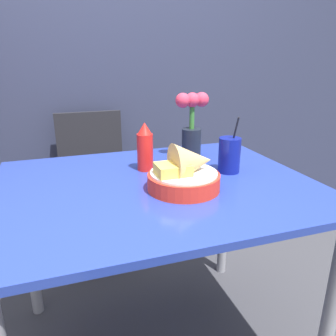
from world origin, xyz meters
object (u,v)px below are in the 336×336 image
food_basket (186,173)px  ketchup_bottle (145,147)px  drink_cup (229,156)px  flower_vase (192,124)px  chair_far_window (93,170)px

food_basket → ketchup_bottle: bearing=108.1°
food_basket → drink_cup: (0.22, 0.11, 0.01)m
ketchup_bottle → flower_vase: 0.27m
food_basket → drink_cup: drink_cup is taller
chair_far_window → drink_cup: size_ratio=3.91×
chair_far_window → flower_vase: flower_vase is taller
chair_far_window → flower_vase: (0.38, -0.65, 0.38)m
drink_cup → chair_far_window: bearing=116.2°
chair_far_window → food_basket: 1.06m
ketchup_bottle → drink_cup: drink_cup is taller
food_basket → flower_vase: 0.40m
chair_far_window → drink_cup: 1.03m
drink_cup → flower_vase: size_ratio=0.78×
flower_vase → ketchup_bottle: bearing=-154.6°
chair_far_window → drink_cup: (0.44, -0.89, 0.30)m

